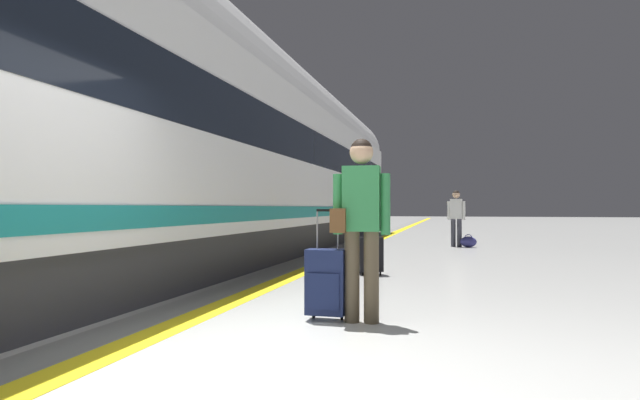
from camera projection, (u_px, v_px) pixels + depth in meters
ground_plane at (229, 354)px, 3.84m from camera, size 120.00×120.00×0.00m
safety_line_strip at (358, 248)px, 13.73m from camera, size 0.36×80.00×0.01m
tactile_edge_band at (346, 248)px, 13.82m from camera, size 0.63×80.00×0.01m
high_speed_train at (235, 143)px, 11.16m from camera, size 2.94×26.81×4.97m
traveller_foreground at (360, 216)px, 4.90m from camera, size 0.56×0.31×1.76m
rolling_suitcase_foreground at (326, 282)px, 4.98m from camera, size 0.38×0.24×1.08m
passenger_near at (355, 218)px, 8.71m from camera, size 0.49×0.25×1.60m
suitcase_near at (371, 254)px, 8.33m from camera, size 0.43×0.34×1.01m
passenger_mid at (456, 214)px, 14.29m from camera, size 0.49×0.23×1.57m
duffel_bag_mid at (468, 242)px, 14.09m from camera, size 0.44×0.26×0.36m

